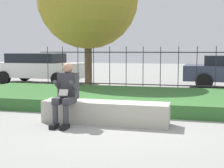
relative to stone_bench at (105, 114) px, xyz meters
The scene contains 6 objects.
ground_plane 0.45m from the stone_bench, ahead, with size 60.00×60.00×0.00m, color gray.
stone_bench is the anchor object (origin of this frame).
person_seated_reader 0.92m from the stone_bench, 157.08° to the right, with size 0.42×0.73×1.25m.
grass_berm 2.43m from the stone_bench, 80.54° to the left, with size 10.29×3.40×0.31m.
iron_fence 4.59m from the stone_bench, 84.95° to the left, with size 8.29×0.03×1.63m.
car_parked_left 8.54m from the stone_bench, 126.21° to the left, with size 4.36×2.00×1.36m.
Camera 1 is at (1.28, -6.08, 1.49)m, focal length 50.00 mm.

